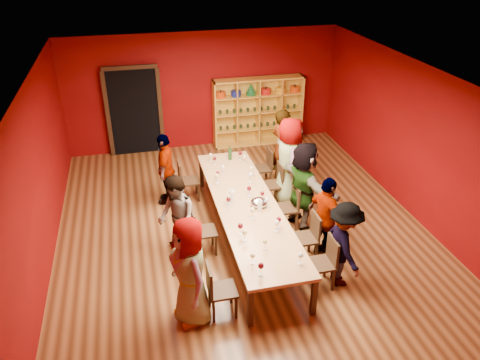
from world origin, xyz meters
name	(u,v)px	position (x,y,z in m)	size (l,w,h in m)	color
room_shell	(247,167)	(0.00, 0.00, 1.50)	(7.10, 9.10, 3.04)	#552E16
tasting_table	(247,206)	(0.00, 0.00, 0.70)	(1.10, 4.50, 0.75)	#AC7847
doorway	(134,111)	(-1.80, 4.43, 1.12)	(1.40, 0.17, 2.30)	black
shelving_unit	(258,108)	(1.40, 4.32, 0.98)	(2.40, 0.40, 1.80)	gold
chair_person_left_0	(217,288)	(-0.91, -1.80, 0.50)	(0.42, 0.42, 0.89)	black
person_left_0	(190,272)	(-1.29, -1.80, 0.87)	(0.85, 0.46, 1.74)	pink
chair_person_left_2	(200,229)	(-0.91, -0.23, 0.50)	(0.42, 0.42, 0.89)	black
person_left_2	(177,218)	(-1.30, -0.23, 0.79)	(0.76, 0.42, 1.57)	#47474C
chair_person_left_4	(185,179)	(-0.91, 1.72, 0.50)	(0.42, 0.42, 0.89)	black
person_left_4	(166,169)	(-1.30, 1.72, 0.78)	(0.91, 0.42, 1.56)	silver
chair_person_right_0	(325,260)	(0.91, -1.57, 0.50)	(0.42, 0.42, 0.89)	black
person_right_0	(344,245)	(1.20, -1.57, 0.75)	(0.97, 0.40, 1.50)	#131536
chair_person_right_1	(309,235)	(0.91, -0.84, 0.50)	(0.42, 0.42, 0.89)	black
person_right_1	(326,219)	(1.20, -0.84, 0.78)	(0.91, 0.42, 1.56)	#5C8DBE
chair_person_right_2	(290,205)	(0.91, 0.18, 0.50)	(0.42, 0.42, 0.89)	black
person_right_2	(304,186)	(1.17, 0.18, 0.89)	(1.64, 0.47, 1.77)	beige
chair_person_right_3	(275,182)	(0.91, 1.13, 0.50)	(0.42, 0.42, 0.89)	black
person_right_3	(289,161)	(1.20, 1.13, 0.94)	(0.92, 0.50, 1.89)	#C3838F
chair_person_right_4	(265,166)	(0.91, 1.92, 0.50)	(0.42, 0.42, 0.89)	black
person_right_4	(282,148)	(1.30, 1.92, 0.90)	(0.65, 0.48, 1.79)	#515156
wine_glass_0	(217,176)	(-0.38, 0.90, 0.91)	(0.09, 0.09, 0.22)	white
wine_glass_1	(240,153)	(0.32, 1.82, 0.91)	(0.09, 0.09, 0.22)	white
wine_glass_2	(245,157)	(0.37, 1.64, 0.89)	(0.08, 0.08, 0.19)	white
wine_glass_3	(252,169)	(0.37, 1.06, 0.91)	(0.09, 0.09, 0.21)	white
wine_glass_4	(262,194)	(0.31, 0.06, 0.89)	(0.08, 0.08, 0.19)	white
wine_glass_5	(240,227)	(-0.34, -0.91, 0.91)	(0.09, 0.09, 0.21)	white
wine_glass_6	(253,256)	(-0.33, -1.68, 0.89)	(0.08, 0.08, 0.19)	white
wine_glass_7	(245,233)	(-0.31, -1.09, 0.91)	(0.09, 0.09, 0.22)	white
wine_glass_8	(267,200)	(0.34, -0.17, 0.89)	(0.08, 0.08, 0.19)	white
wine_glass_9	(251,175)	(0.28, 0.80, 0.90)	(0.09, 0.09, 0.21)	white
wine_glass_10	(249,189)	(0.12, 0.28, 0.90)	(0.08, 0.08, 0.21)	white
wine_glass_11	(211,155)	(-0.31, 1.91, 0.89)	(0.08, 0.08, 0.19)	white
wine_glass_12	(252,211)	(-0.02, -0.49, 0.91)	(0.09, 0.09, 0.22)	white
wine_glass_13	(217,174)	(-0.33, 1.06, 0.88)	(0.07, 0.07, 0.18)	white
wine_glass_14	(301,256)	(0.35, -1.86, 0.90)	(0.08, 0.08, 0.21)	white
wine_glass_15	(229,200)	(-0.34, -0.01, 0.89)	(0.08, 0.08, 0.20)	white
wine_glass_16	(223,168)	(-0.18, 1.27, 0.89)	(0.08, 0.08, 0.19)	white
wine_glass_17	(261,266)	(-0.29, -1.97, 0.91)	(0.09, 0.09, 0.22)	white
wine_glass_18	(277,223)	(0.27, -0.95, 0.91)	(0.09, 0.09, 0.22)	white
wine_glass_19	(265,242)	(-0.05, -1.38, 0.89)	(0.08, 0.08, 0.19)	white
wine_glass_20	(228,197)	(-0.32, 0.09, 0.89)	(0.08, 0.08, 0.19)	white
wine_glass_21	(279,220)	(0.33, -0.87, 0.90)	(0.08, 0.08, 0.21)	white
wine_glass_22	(215,159)	(-0.26, 1.73, 0.89)	(0.08, 0.08, 0.19)	white
spittoon_bowl	(259,203)	(0.20, -0.12, 0.82)	(0.31, 0.31, 0.17)	silver
carafe_a	(232,196)	(-0.24, 0.16, 0.86)	(0.13, 0.13, 0.25)	white
carafe_b	(260,205)	(0.17, -0.26, 0.85)	(0.11, 0.11, 0.23)	white
wine_bottle	(230,154)	(0.11, 1.89, 0.88)	(0.10, 0.10, 0.33)	#143918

